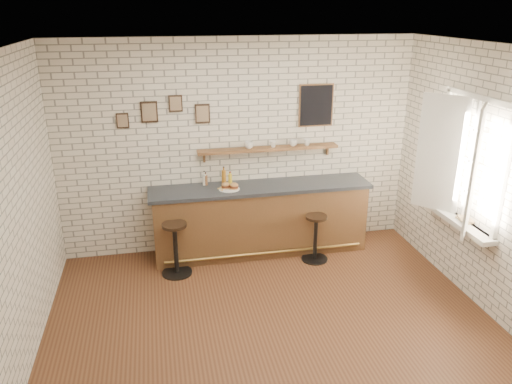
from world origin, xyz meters
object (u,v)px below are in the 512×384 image
ciabatta_sandwich (230,186)px  sandwich_plate (229,189)px  shelf_cup_c (293,143)px  bitters_bottle_amber (224,177)px  bar_stool_left (176,247)px  bar_stool_right (316,236)px  shelf_cup_d (307,142)px  shelf_cup_a (249,145)px  shelf_cup_b (273,144)px  book_upper (459,218)px  bitters_bottle_white (204,179)px  bitters_bottle_brown (206,180)px  condiment_bottle_yellow (230,178)px  bar_counter (261,219)px  book_lower (460,221)px

ciabatta_sandwich → sandwich_plate: bearing=180.0°
shelf_cup_c → bitters_bottle_amber: bearing=98.7°
ciabatta_sandwich → bar_stool_left: (-0.79, -0.36, -0.67)m
bar_stool_right → sandwich_plate: bearing=162.4°
sandwich_plate → shelf_cup_d: shelf_cup_d is taller
bar_stool_right → shelf_cup_c: shelf_cup_c is taller
sandwich_plate → shelf_cup_a: (0.33, 0.26, 0.53)m
bar_stool_left → shelf_cup_d: 2.35m
bitters_bottle_amber → shelf_cup_b: size_ratio=2.68×
sandwich_plate → shelf_cup_c: size_ratio=2.43×
bar_stool_right → shelf_cup_b: size_ratio=7.17×
shelf_cup_c → book_upper: 2.41m
sandwich_plate → bitters_bottle_amber: 0.27m
sandwich_plate → book_upper: bearing=-28.9°
sandwich_plate → ciabatta_sandwich: ciabatta_sandwich is taller
shelf_cup_b → bitters_bottle_white: bearing=144.2°
bitters_bottle_brown → shelf_cup_d: shelf_cup_d is taller
condiment_bottle_yellow → bar_stool_right: 1.44m
bar_counter → shelf_cup_c: shelf_cup_c is taller
bitters_bottle_amber → shelf_cup_d: size_ratio=2.52×
shelf_cup_a → shelf_cup_d: (0.84, 0.00, -0.00)m
shelf_cup_b → book_upper: (1.91, -1.68, -0.58)m
bitters_bottle_white → condiment_bottle_yellow: (0.36, 0.00, -0.01)m
sandwich_plate → bitters_bottle_brown: size_ratio=1.52×
bar_stool_left → book_lower: 3.58m
bitters_bottle_amber → condiment_bottle_yellow: 0.09m
bitters_bottle_amber → bar_stool_right: (1.18, -0.61, -0.75)m
bitters_bottle_amber → book_lower: bitters_bottle_amber is taller
bitters_bottle_brown → condiment_bottle_yellow: size_ratio=1.08×
condiment_bottle_yellow → bar_stool_right: bearing=-29.1°
bitters_bottle_amber → bitters_bottle_brown: bearing=180.0°
bar_counter → shelf_cup_c: size_ratio=26.85×
bitters_bottle_white → shelf_cup_b: shelf_cup_b is taller
bar_counter → shelf_cup_c: 1.18m
shelf_cup_b → book_lower: size_ratio=0.42×
condiment_bottle_yellow → shelf_cup_a: 0.54m
ciabatta_sandwich → book_upper: 2.95m
condiment_bottle_yellow → bitters_bottle_amber: bearing=180.0°
shelf_cup_d → book_upper: 2.28m
sandwich_plate → bitters_bottle_amber: bearing=98.3°
condiment_bottle_yellow → bitters_bottle_brown: bearing=180.0°
shelf_cup_a → book_lower: bearing=-69.9°
bitters_bottle_white → condiment_bottle_yellow: bearing=0.0°
bitters_bottle_amber → shelf_cup_d: bearing=0.6°
shelf_cup_c → shelf_cup_d: bearing=-82.0°
bitters_bottle_white → bar_stool_left: bitters_bottle_white is taller
bar_stool_left → shelf_cup_a: bearing=29.3°
ciabatta_sandwich → book_upper: size_ratio=1.28×
bar_counter → bar_stool_left: bearing=-161.2°
bitters_bottle_amber → bar_stool_left: 1.20m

